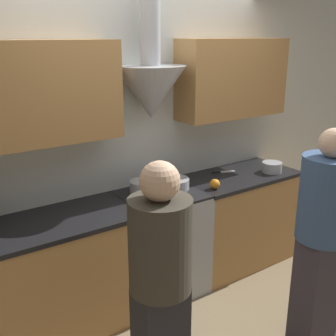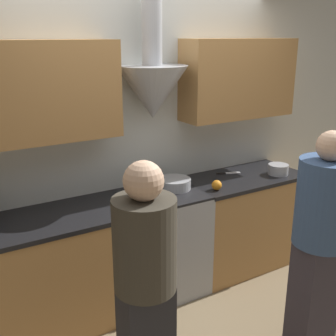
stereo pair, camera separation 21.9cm
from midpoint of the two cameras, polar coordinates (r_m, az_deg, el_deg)
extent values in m
plane|color=#847051|center=(3.71, 3.71, -18.39)|extent=(12.00, 12.00, 0.00)
cube|color=silver|center=(3.67, -1.74, 3.73)|extent=(8.40, 0.06, 2.60)
cone|color=#A8AAAF|center=(3.43, -0.26, 10.22)|extent=(0.57, 0.57, 0.42)
cylinder|color=#A8AAAF|center=(3.40, -0.27, 18.77)|extent=(0.16, 0.16, 0.60)
cube|color=#B27F47|center=(3.03, -18.63, 9.48)|extent=(1.51, 0.32, 0.70)
cube|color=#B27F47|center=(3.96, 11.10, 11.78)|extent=(1.11, 0.32, 0.70)
cube|color=#B27F47|center=(3.35, -15.70, -14.45)|extent=(1.51, 0.60, 0.88)
cube|color=black|center=(3.14, -16.39, -7.33)|extent=(1.53, 0.62, 0.03)
cube|color=#B27F47|center=(4.21, 11.37, -7.20)|extent=(1.11, 0.60, 0.88)
cube|color=black|center=(4.04, 11.76, -1.29)|extent=(1.13, 0.62, 0.03)
cube|color=#A8AAAF|center=(3.71, 0.91, -10.22)|extent=(0.67, 0.60, 0.90)
cube|color=black|center=(3.52, 3.49, -12.65)|extent=(0.47, 0.01, 0.40)
cube|color=black|center=(3.52, 0.94, -3.63)|extent=(0.67, 0.60, 0.02)
cube|color=#A8AAAF|center=(3.76, -1.23, -3.20)|extent=(0.67, 0.06, 0.10)
cylinder|color=#A8AAAF|center=(3.46, -1.60, -2.70)|extent=(0.21, 0.21, 0.13)
cylinder|color=#A8AAAF|center=(3.61, 2.61, -2.14)|extent=(0.28, 0.28, 0.09)
sphere|color=orange|center=(3.62, 8.34, -2.33)|extent=(0.09, 0.09, 0.09)
cylinder|color=#A8AAAF|center=(4.14, 16.17, -0.19)|extent=(0.19, 0.19, 0.10)
cube|color=silver|center=(4.08, 10.28, -0.66)|extent=(0.15, 0.09, 0.01)
cube|color=black|center=(4.05, 8.73, -0.74)|extent=(0.09, 0.05, 0.01)
cylinder|color=#3D382D|center=(2.26, -0.37, -10.40)|extent=(0.34, 0.34, 0.52)
sphere|color=#E0B28E|center=(2.11, -0.39, -1.80)|extent=(0.21, 0.21, 0.21)
cube|color=#38333D|center=(3.31, 20.99, -15.93)|extent=(0.32, 0.21, 0.83)
cylinder|color=#38517A|center=(2.99, 22.48, -4.41)|extent=(0.38, 0.38, 0.59)
sphere|color=#E0B28E|center=(2.88, 23.37, 2.74)|extent=(0.20, 0.20, 0.20)
camera|label=1|loc=(0.11, -88.13, 0.59)|focal=45.00mm
camera|label=2|loc=(0.11, 91.87, -0.59)|focal=45.00mm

